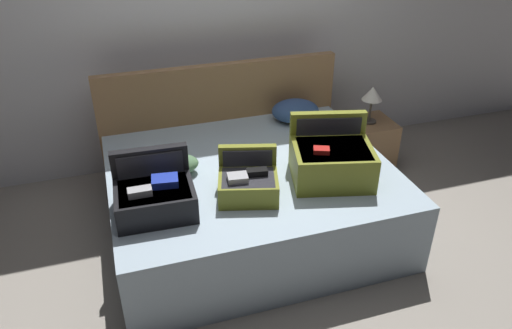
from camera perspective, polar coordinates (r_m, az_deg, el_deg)
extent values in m
plane|color=gray|center=(3.54, 1.38, -11.12)|extent=(12.00, 12.00, 0.00)
cube|color=silver|center=(4.36, -5.72, 16.48)|extent=(8.00, 0.10, 2.60)
cube|color=#99ADBC|center=(3.67, -0.59, -4.01)|extent=(1.99, 1.66, 0.54)
cube|color=olive|center=(4.28, -4.05, 5.01)|extent=(2.03, 0.08, 1.02)
cube|color=olive|center=(3.36, 8.81, -0.01)|extent=(0.61, 0.52, 0.25)
cube|color=#28282D|center=(3.34, 8.86, 0.55)|extent=(0.54, 0.46, 0.17)
cube|color=#B21E19|center=(3.23, 7.57, 1.60)|extent=(0.12, 0.11, 0.04)
cube|color=olive|center=(3.52, 8.18, 2.99)|extent=(0.53, 0.18, 0.40)
cube|color=#28282D|center=(3.49, 8.29, 2.73)|extent=(0.44, 0.12, 0.34)
cube|color=black|center=(3.08, -11.53, -4.21)|extent=(0.49, 0.37, 0.18)
cube|color=#28282D|center=(3.06, -11.58, -3.79)|extent=(0.43, 0.33, 0.13)
cube|color=#99999E|center=(2.98, -13.27, -3.15)|extent=(0.14, 0.07, 0.05)
cube|color=#1E33A5|center=(3.05, -10.47, -1.93)|extent=(0.17, 0.14, 0.05)
cube|color=black|center=(3.21, -12.02, -0.92)|extent=(0.48, 0.08, 0.35)
cube|color=#28282D|center=(3.18, -11.97, -1.24)|extent=(0.41, 0.03, 0.30)
cube|color=olive|center=(3.17, -0.91, -2.67)|extent=(0.44, 0.38, 0.15)
cube|color=#28282D|center=(3.16, -0.91, -2.32)|extent=(0.39, 0.34, 0.11)
cube|color=#99999E|center=(3.09, -2.14, -1.60)|extent=(0.14, 0.11, 0.05)
cube|color=black|center=(3.15, 0.11, -0.92)|extent=(0.14, 0.08, 0.05)
cube|color=olive|center=(3.28, -0.98, -0.04)|extent=(0.38, 0.15, 0.29)
cube|color=#28282D|center=(3.25, -0.97, -0.32)|extent=(0.31, 0.10, 0.25)
ellipsoid|color=#4C724C|center=(3.46, -10.53, -0.24)|extent=(0.48, 0.26, 0.15)
ellipsoid|color=navy|center=(4.18, 4.57, 6.19)|extent=(0.45, 0.37, 0.19)
cube|color=olive|center=(4.60, 12.58, 2.29)|extent=(0.44, 0.40, 0.45)
cylinder|color=#3F3833|center=(4.50, 12.91, 4.90)|extent=(0.12, 0.12, 0.02)
cylinder|color=#4C443D|center=(4.46, 13.07, 6.13)|extent=(0.02, 0.02, 0.20)
cone|color=white|center=(4.40, 13.31, 8.00)|extent=(0.18, 0.18, 0.12)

